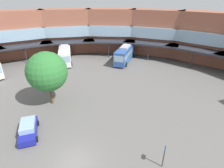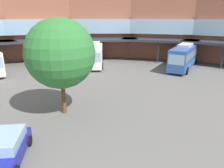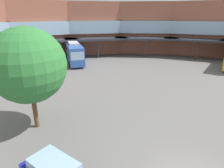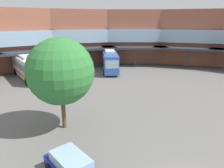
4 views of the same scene
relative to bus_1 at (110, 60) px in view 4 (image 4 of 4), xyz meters
name	(u,v)px [view 4 (image 4 of 4)]	position (x,y,z in m)	size (l,w,h in m)	color
station_building	(89,42)	(-4.31, -2.29, 3.79)	(84.59, 38.24, 11.39)	#93543F
bus_1	(110,60)	(0.00, 0.00, 0.00)	(5.00, 11.27, 3.84)	#2D519E
bus_3	(28,67)	(-14.49, -1.45, -0.03)	(5.71, 11.11, 3.79)	white
plaza_tree	(61,72)	(-10.55, -20.00, 3.21)	(5.64, 5.64, 7.98)	brown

